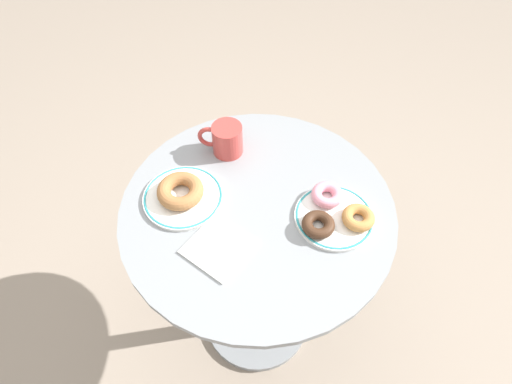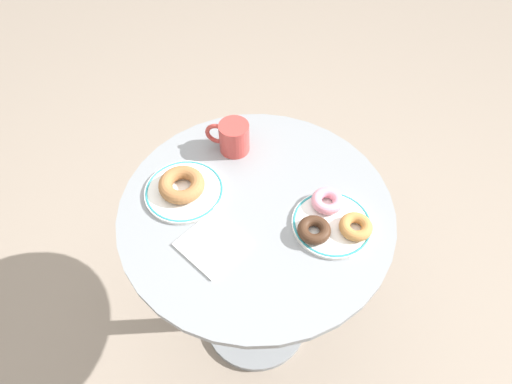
{
  "view_description": "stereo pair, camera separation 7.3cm",
  "coord_description": "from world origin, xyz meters",
  "px_view_note": "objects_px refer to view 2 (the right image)",
  "views": [
    {
      "loc": [
        0.22,
        -0.62,
        1.63
      ],
      "look_at": [
        -0.01,
        0.03,
        0.76
      ],
      "focal_mm": 31.16,
      "sensor_mm": 36.0,
      "label": 1
    },
    {
      "loc": [
        0.29,
        -0.59,
        1.63
      ],
      "look_at": [
        -0.01,
        0.03,
        0.76
      ],
      "focal_mm": 31.16,
      "sensor_mm": 36.0,
      "label": 2
    }
  ],
  "objects_px": {
    "donut_old_fashioned": "(356,227)",
    "donut_pink_frosted": "(327,201)",
    "plate_left": "(184,191)",
    "coffee_mug": "(233,137)",
    "paper_napkin": "(212,244)",
    "donut_cinnamon": "(182,185)",
    "cafe_table": "(256,255)",
    "donut_chocolate": "(314,230)",
    "plate_right": "(332,224)"
  },
  "relations": [
    {
      "from": "donut_old_fashioned",
      "to": "donut_pink_frosted",
      "type": "height_order",
      "value": "same"
    },
    {
      "from": "plate_left",
      "to": "coffee_mug",
      "type": "bearing_deg",
      "value": 78.15
    },
    {
      "from": "plate_left",
      "to": "paper_napkin",
      "type": "xyz_separation_m",
      "value": [
        0.14,
        -0.1,
        -0.0
      ]
    },
    {
      "from": "donut_cinnamon",
      "to": "donut_old_fashioned",
      "type": "distance_m",
      "value": 0.44
    },
    {
      "from": "cafe_table",
      "to": "paper_napkin",
      "type": "bearing_deg",
      "value": -108.15
    },
    {
      "from": "donut_pink_frosted",
      "to": "coffee_mug",
      "type": "bearing_deg",
      "value": 165.94
    },
    {
      "from": "donut_chocolate",
      "to": "coffee_mug",
      "type": "xyz_separation_m",
      "value": [
        -0.31,
        0.17,
        0.02
      ]
    },
    {
      "from": "donut_pink_frosted",
      "to": "cafe_table",
      "type": "bearing_deg",
      "value": -152.82
    },
    {
      "from": "cafe_table",
      "to": "paper_napkin",
      "type": "relative_size",
      "value": 5.34
    },
    {
      "from": "cafe_table",
      "to": "donut_pink_frosted",
      "type": "relative_size",
      "value": 9.17
    },
    {
      "from": "coffee_mug",
      "to": "donut_cinnamon",
      "type": "bearing_deg",
      "value": -103.15
    },
    {
      "from": "donut_cinnamon",
      "to": "coffee_mug",
      "type": "bearing_deg",
      "value": 76.85
    },
    {
      "from": "donut_cinnamon",
      "to": "donut_pink_frosted",
      "type": "distance_m",
      "value": 0.37
    },
    {
      "from": "plate_right",
      "to": "donut_old_fashioned",
      "type": "relative_size",
      "value": 2.46
    },
    {
      "from": "plate_right",
      "to": "donut_chocolate",
      "type": "distance_m",
      "value": 0.06
    },
    {
      "from": "cafe_table",
      "to": "paper_napkin",
      "type": "xyz_separation_m",
      "value": [
        -0.05,
        -0.14,
        0.24
      ]
    },
    {
      "from": "paper_napkin",
      "to": "donut_chocolate",
      "type": "bearing_deg",
      "value": 31.89
    },
    {
      "from": "donut_old_fashioned",
      "to": "paper_napkin",
      "type": "xyz_separation_m",
      "value": [
        -0.29,
        -0.18,
        -0.02
      ]
    },
    {
      "from": "plate_right",
      "to": "paper_napkin",
      "type": "bearing_deg",
      "value": -143.21
    },
    {
      "from": "plate_left",
      "to": "donut_old_fashioned",
      "type": "height_order",
      "value": "donut_old_fashioned"
    },
    {
      "from": "donut_cinnamon",
      "to": "cafe_table",
      "type": "bearing_deg",
      "value": 10.91
    },
    {
      "from": "cafe_table",
      "to": "donut_chocolate",
      "type": "bearing_deg",
      "value": -4.99
    },
    {
      "from": "donut_pink_frosted",
      "to": "donut_chocolate",
      "type": "bearing_deg",
      "value": -88.65
    },
    {
      "from": "donut_cinnamon",
      "to": "paper_napkin",
      "type": "relative_size",
      "value": 0.86
    },
    {
      "from": "plate_left",
      "to": "donut_pink_frosted",
      "type": "height_order",
      "value": "donut_pink_frosted"
    },
    {
      "from": "donut_chocolate",
      "to": "plate_right",
      "type": "bearing_deg",
      "value": 58.32
    },
    {
      "from": "plate_left",
      "to": "plate_right",
      "type": "distance_m",
      "value": 0.38
    },
    {
      "from": "cafe_table",
      "to": "donut_cinnamon",
      "type": "height_order",
      "value": "donut_cinnamon"
    },
    {
      "from": "donut_old_fashioned",
      "to": "donut_pink_frosted",
      "type": "xyz_separation_m",
      "value": [
        -0.09,
        0.04,
        0.0
      ]
    },
    {
      "from": "donut_old_fashioned",
      "to": "donut_chocolate",
      "type": "bearing_deg",
      "value": -148.59
    },
    {
      "from": "plate_right",
      "to": "donut_old_fashioned",
      "type": "height_order",
      "value": "donut_old_fashioned"
    },
    {
      "from": "donut_cinnamon",
      "to": "donut_chocolate",
      "type": "distance_m",
      "value": 0.35
    },
    {
      "from": "plate_left",
      "to": "plate_right",
      "type": "xyz_separation_m",
      "value": [
        0.38,
        0.07,
        -0.0
      ]
    },
    {
      "from": "donut_chocolate",
      "to": "coffee_mug",
      "type": "height_order",
      "value": "coffee_mug"
    },
    {
      "from": "plate_left",
      "to": "donut_cinnamon",
      "type": "relative_size",
      "value": 1.73
    },
    {
      "from": "cafe_table",
      "to": "donut_chocolate",
      "type": "xyz_separation_m",
      "value": [
        0.16,
        -0.01,
        0.26
      ]
    },
    {
      "from": "cafe_table",
      "to": "plate_left",
      "type": "relative_size",
      "value": 3.58
    },
    {
      "from": "donut_pink_frosted",
      "to": "donut_chocolate",
      "type": "distance_m",
      "value": 0.09
    },
    {
      "from": "plate_right",
      "to": "paper_napkin",
      "type": "relative_size",
      "value": 1.43
    },
    {
      "from": "donut_old_fashioned",
      "to": "donut_chocolate",
      "type": "relative_size",
      "value": 1.0
    },
    {
      "from": "donut_cinnamon",
      "to": "coffee_mug",
      "type": "xyz_separation_m",
      "value": [
        0.05,
        0.19,
        0.02
      ]
    },
    {
      "from": "donut_cinnamon",
      "to": "paper_napkin",
      "type": "height_order",
      "value": "donut_cinnamon"
    },
    {
      "from": "donut_cinnamon",
      "to": "donut_chocolate",
      "type": "bearing_deg",
      "value": 3.79
    },
    {
      "from": "cafe_table",
      "to": "donut_chocolate",
      "type": "relative_size",
      "value": 9.17
    },
    {
      "from": "donut_pink_frosted",
      "to": "donut_chocolate",
      "type": "xyz_separation_m",
      "value": [
        0.0,
        -0.09,
        0.0
      ]
    },
    {
      "from": "donut_pink_frosted",
      "to": "paper_napkin",
      "type": "distance_m",
      "value": 0.3
    },
    {
      "from": "donut_pink_frosted",
      "to": "paper_napkin",
      "type": "xyz_separation_m",
      "value": [
        -0.2,
        -0.22,
        -0.02
      ]
    },
    {
      "from": "plate_left",
      "to": "paper_napkin",
      "type": "height_order",
      "value": "plate_left"
    },
    {
      "from": "donut_chocolate",
      "to": "donut_old_fashioned",
      "type": "bearing_deg",
      "value": 31.41
    },
    {
      "from": "donut_chocolate",
      "to": "paper_napkin",
      "type": "bearing_deg",
      "value": -148.11
    }
  ]
}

